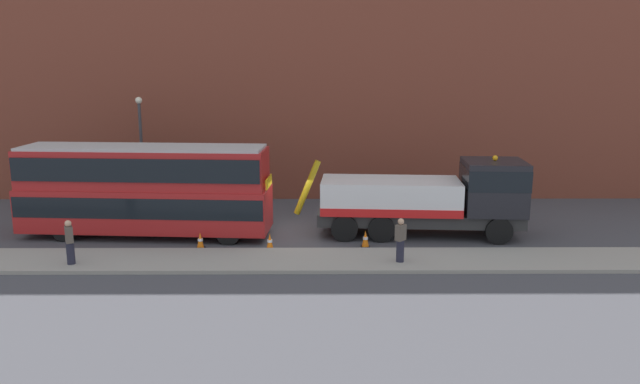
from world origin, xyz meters
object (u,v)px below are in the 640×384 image
Objects in this scene: recovery_tow_truck at (430,197)px; pedestrian_onlooker at (70,243)px; traffic_cone_near_truck at (365,239)px; street_lamp at (141,142)px; traffic_cone_near_bus at (200,241)px; pedestrian_bystander at (400,241)px; double_decker_bus at (145,187)px; traffic_cone_midway at (270,242)px.

recovery_tow_truck is 15.02m from pedestrian_onlooker.
street_lamp reaches higher than traffic_cone_near_truck.
traffic_cone_near_bus and traffic_cone_near_truck have the same top height.
pedestrian_onlooker and pedestrian_bystander have the same top height.
traffic_cone_near_truck is (-1.15, 2.33, -0.64)m from pedestrian_bystander.
recovery_tow_truck is 12.65m from double_decker_bus.
recovery_tow_truck reaches higher than pedestrian_bystander.
recovery_tow_truck is 14.19× the size of traffic_cone_midway.
recovery_tow_truck is 5.97× the size of pedestrian_onlooker.
double_decker_bus reaches higher than traffic_cone_near_bus.
recovery_tow_truck reaches higher than pedestrian_onlooker.
pedestrian_bystander is 2.38× the size of traffic_cone_near_truck.
street_lamp reaches higher than pedestrian_bystander.
street_lamp is (-12.49, 9.89, 2.49)m from pedestrian_bystander.
recovery_tow_truck is at bearing -10.83° from pedestrian_onlooker.
pedestrian_bystander is 2.38× the size of traffic_cone_near_bus.
double_decker_bus is 1.91× the size of street_lamp.
recovery_tow_truck is at bearing 11.06° from traffic_cone_near_bus.
traffic_cone_near_bus is at bearing 0.24° from pedestrian_onlooker.
double_decker_bus is 6.53× the size of pedestrian_bystander.
traffic_cone_near_truck is 0.12× the size of street_lamp.
double_decker_bus is 15.50× the size of traffic_cone_near_bus.
traffic_cone_near_truck is at bearing -6.37° from double_decker_bus.
traffic_cone_near_bus is at bearing -60.26° from street_lamp.
street_lamp is at bearing 161.95° from recovery_tow_truck.
pedestrian_bystander reaches higher than traffic_cone_midway.
traffic_cone_near_bus and traffic_cone_midway have the same top height.
pedestrian_bystander is at bearing -20.73° from traffic_cone_midway.
traffic_cone_near_bus is at bearing -164.90° from recovery_tow_truck.
street_lamp is at bearing 110.45° from double_decker_bus.
recovery_tow_truck is at bearing 3.89° from double_decker_bus.
recovery_tow_truck is 14.19× the size of traffic_cone_near_truck.
pedestrian_onlooker is (-14.38, -4.28, -0.77)m from recovery_tow_truck.
traffic_cone_midway is (-5.14, 1.95, -0.64)m from pedestrian_bystander.
street_lamp is (-11.34, 7.56, 3.13)m from traffic_cone_near_truck.
pedestrian_bystander is at bearing -63.85° from traffic_cone_near_truck.
pedestrian_onlooker is 1.00× the size of pedestrian_bystander.
traffic_cone_near_truck is 13.99m from street_lamp.
pedestrian_bystander is at bearing -14.83° from traffic_cone_near_bus.
double_decker_bus is at bearing 144.15° from traffic_cone_near_bus.
traffic_cone_midway is 0.12× the size of street_lamp.
pedestrian_onlooker reaches higher than traffic_cone_midway.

